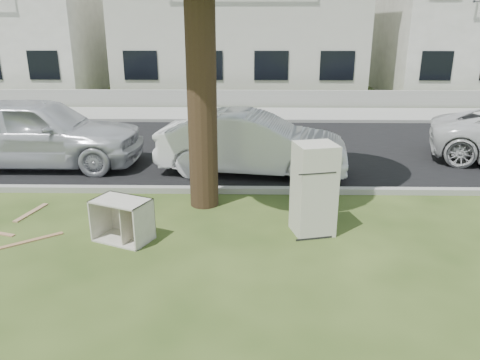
{
  "coord_description": "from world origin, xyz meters",
  "views": [
    {
      "loc": [
        0.45,
        -6.61,
        3.37
      ],
      "look_at": [
        0.31,
        0.6,
        0.91
      ],
      "focal_mm": 35.0,
      "sensor_mm": 36.0,
      "label": 1
    }
  ],
  "objects_px": {
    "fridge": "(314,189)",
    "cabinet": "(122,220)",
    "car_left": "(38,132)",
    "car_center": "(252,143)"
  },
  "relations": [
    {
      "from": "fridge",
      "to": "cabinet",
      "type": "distance_m",
      "value": 3.14
    },
    {
      "from": "car_left",
      "to": "cabinet",
      "type": "bearing_deg",
      "value": -142.93
    },
    {
      "from": "cabinet",
      "to": "car_left",
      "type": "xyz_separation_m",
      "value": [
        -3.05,
        4.07,
        0.5
      ]
    },
    {
      "from": "fridge",
      "to": "cabinet",
      "type": "xyz_separation_m",
      "value": [
        -3.09,
        -0.35,
        -0.42
      ]
    },
    {
      "from": "car_center",
      "to": "car_left",
      "type": "relative_size",
      "value": 0.87
    },
    {
      "from": "car_left",
      "to": "car_center",
      "type": "bearing_deg",
      "value": -95.15
    },
    {
      "from": "car_left",
      "to": "fridge",
      "type": "bearing_deg",
      "value": -120.99
    },
    {
      "from": "cabinet",
      "to": "car_center",
      "type": "distance_m",
      "value": 4.17
    },
    {
      "from": "cabinet",
      "to": "car_center",
      "type": "bearing_deg",
      "value": 83.08
    },
    {
      "from": "cabinet",
      "to": "car_left",
      "type": "distance_m",
      "value": 5.11
    }
  ]
}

